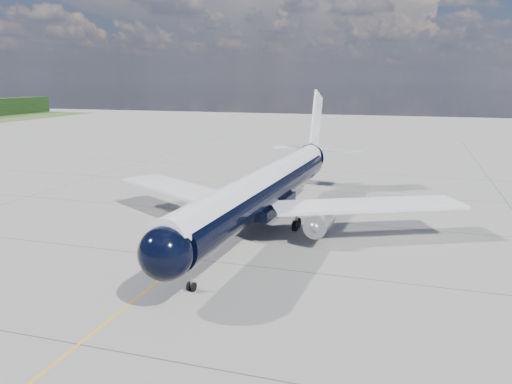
% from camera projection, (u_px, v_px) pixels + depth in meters
% --- Properties ---
extents(ground, '(320.00, 320.00, 0.00)m').
position_uv_depth(ground, '(256.00, 204.00, 61.87)').
color(ground, gray).
rests_on(ground, ground).
extents(taxiway_centerline, '(0.16, 160.00, 0.01)m').
position_uv_depth(taxiway_centerline, '(243.00, 215.00, 57.21)').
color(taxiway_centerline, '#F7AF0D').
rests_on(taxiway_centerline, ground).
extents(main_airliner, '(39.17, 47.72, 13.78)m').
position_uv_depth(main_airliner, '(268.00, 187.00, 51.63)').
color(main_airliner, black).
rests_on(main_airliner, ground).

